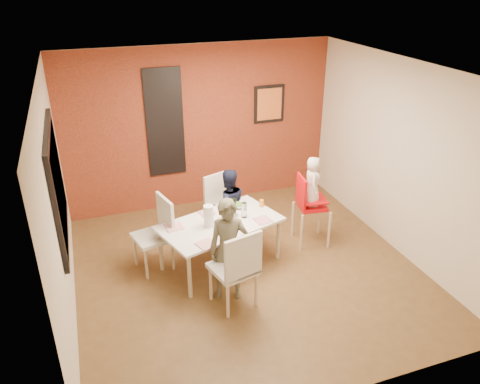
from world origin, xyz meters
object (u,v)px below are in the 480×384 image
object	(u,v)px
paper_towel_roll	(209,216)
high_chair	(309,203)
child_far	(228,207)
toddler	(313,181)
chair_left	(158,230)
dining_table	(220,226)
chair_far	(221,202)
chair_near	(237,266)
child_near	(229,250)
wine_bottle	(234,208)

from	to	relation	value
paper_towel_roll	high_chair	bearing A→B (deg)	6.20
child_far	toddler	xyz separation A→B (m)	(1.13, -0.43, 0.42)
chair_left	child_far	xyz separation A→B (m)	(1.09, 0.29, 0.02)
dining_table	chair_left	world-z (taller)	chair_left
child_far	paper_towel_roll	world-z (taller)	child_far
dining_table	chair_far	size ratio (longest dim) A/B	1.83
chair_near	child_near	xyz separation A→B (m)	(-0.02, 0.25, 0.07)
high_chair	wine_bottle	xyz separation A→B (m)	(-1.16, -0.02, 0.14)
chair_near	dining_table	bearing A→B (deg)	-108.57
chair_far	toddler	distance (m)	1.42
chair_near	wine_bottle	xyz separation A→B (m)	(0.31, 1.04, 0.20)
chair_far	chair_near	bearing A→B (deg)	-120.55
paper_towel_roll	dining_table	bearing A→B (deg)	15.18
high_chair	chair_left	bearing A→B (deg)	94.69
chair_near	high_chair	size ratio (longest dim) A/B	0.98
toddler	chair_near	bearing A→B (deg)	145.38
dining_table	paper_towel_roll	xyz separation A→B (m)	(-0.17, -0.05, 0.21)
chair_far	high_chair	size ratio (longest dim) A/B	0.90
high_chair	child_near	size ratio (longest dim) A/B	0.81
chair_near	high_chair	bearing A→B (deg)	-157.68
chair_near	paper_towel_roll	size ratio (longest dim) A/B	3.53
dining_table	toddler	size ratio (longest dim) A/B	2.45
wine_bottle	paper_towel_roll	distance (m)	0.42
chair_near	child_far	bearing A→B (deg)	-117.59
chair_far	chair_left	xyz separation A→B (m)	(-1.06, -0.54, 0.02)
child_near	high_chair	bearing A→B (deg)	46.37
toddler	chair_far	bearing A→B (deg)	80.12
dining_table	child_near	distance (m)	0.70
child_near	toddler	distance (m)	1.75
chair_far	child_far	distance (m)	0.25
chair_left	toddler	world-z (taller)	toddler
high_chair	paper_towel_roll	xyz separation A→B (m)	(-1.56, -0.17, 0.16)
chair_near	chair_left	bearing A→B (deg)	-72.57
wine_bottle	paper_towel_roll	world-z (taller)	paper_towel_roll
child_far	child_near	bearing A→B (deg)	72.53
child_far	toddler	bearing A→B (deg)	159.41
chair_left	high_chair	bearing A→B (deg)	72.73
high_chair	toddler	xyz separation A→B (m)	(0.03, -0.01, 0.35)
toddler	wine_bottle	world-z (taller)	toddler
high_chair	chair_far	bearing A→B (deg)	67.55
child_far	paper_towel_roll	distance (m)	0.78
paper_towel_roll	chair_left	bearing A→B (deg)	154.71
child_far	wine_bottle	size ratio (longest dim) A/B	4.37
chair_near	paper_towel_roll	world-z (taller)	chair_near
chair_far	wine_bottle	size ratio (longest dim) A/B	3.64
dining_table	wine_bottle	xyz separation A→B (m)	(0.23, 0.10, 0.19)
dining_table	wine_bottle	bearing A→B (deg)	24.02
chair_near	child_far	size ratio (longest dim) A/B	0.91
high_chair	paper_towel_roll	size ratio (longest dim) A/B	3.61
paper_towel_roll	chair_near	bearing A→B (deg)	-84.51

